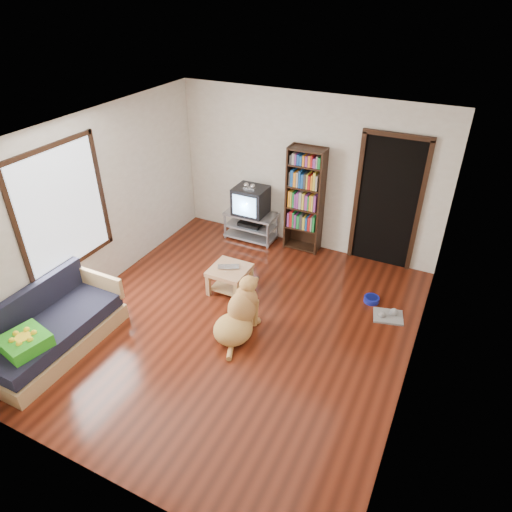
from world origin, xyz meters
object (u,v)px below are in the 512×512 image
at_px(crt_tv, 251,200).
at_px(dog, 239,315).
at_px(tv_stand, 251,225).
at_px(bookshelf, 305,195).
at_px(dog_bowl, 371,299).
at_px(grey_rag, 388,316).
at_px(green_cushion, 25,342).
at_px(sofa, 52,331).
at_px(laptop, 228,269).
at_px(coffee_table, 230,275).

height_order(crt_tv, dog, crt_tv).
distance_m(tv_stand, bookshelf, 1.20).
bearing_deg(crt_tv, dog_bowl, -20.99).
bearing_deg(grey_rag, dog_bowl, 140.19).
relative_size(tv_stand, bookshelf, 0.50).
height_order(green_cushion, dog_bowl, green_cushion).
height_order(tv_stand, sofa, sofa).
relative_size(laptop, dog_bowl, 1.45).
height_order(sofa, dog, sofa).
bearing_deg(dog, sofa, -147.20).
relative_size(crt_tv, bookshelf, 0.32).
xyz_separation_m(grey_rag, coffee_table, (-2.29, -0.42, 0.27)).
bearing_deg(grey_rag, crt_tv, 156.58).
xyz_separation_m(tv_stand, bookshelf, (0.95, 0.09, 0.73)).
relative_size(dog_bowl, crt_tv, 0.38).
height_order(green_cushion, coffee_table, green_cushion).
distance_m(bookshelf, coffee_table, 1.89).
height_order(grey_rag, sofa, sofa).
height_order(green_cushion, laptop, green_cushion).
bearing_deg(sofa, dog_bowl, 38.67).
bearing_deg(crt_tv, tv_stand, -90.00).
height_order(laptop, dog, dog).
relative_size(laptop, coffee_table, 0.58).
relative_size(dog_bowl, grey_rag, 0.55).
bearing_deg(green_cushion, crt_tv, 90.52).
bearing_deg(laptop, sofa, -152.63).
height_order(dog_bowl, dog, dog).
bearing_deg(tv_stand, dog, -66.73).
relative_size(laptop, sofa, 0.18).
distance_m(green_cushion, tv_stand, 4.17).
bearing_deg(dog, bookshelf, 91.44).
xyz_separation_m(green_cushion, tv_stand, (0.85, 4.08, -0.23)).
relative_size(laptop, tv_stand, 0.35).
xyz_separation_m(laptop, sofa, (-1.41, -2.02, -0.15)).
xyz_separation_m(dog_bowl, grey_rag, (0.30, -0.25, -0.03)).
bearing_deg(tv_stand, green_cushion, -101.77).
height_order(dog_bowl, grey_rag, dog_bowl).
relative_size(bookshelf, coffee_table, 3.27).
xyz_separation_m(dog_bowl, dog, (-1.42, -1.44, 0.25)).
relative_size(crt_tv, coffee_table, 1.05).
relative_size(tv_stand, crt_tv, 1.55).
bearing_deg(green_cushion, grey_rag, 51.45).
height_order(laptop, grey_rag, laptop).
bearing_deg(dog_bowl, tv_stand, 159.46).
distance_m(dog_bowl, coffee_table, 2.11).
height_order(green_cushion, tv_stand, green_cushion).
xyz_separation_m(crt_tv, sofa, (-0.97, -3.65, -0.48)).
xyz_separation_m(crt_tv, bookshelf, (0.95, 0.07, 0.26)).
relative_size(tv_stand, coffee_table, 1.64).
xyz_separation_m(grey_rag, crt_tv, (-2.73, 1.18, 0.73)).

